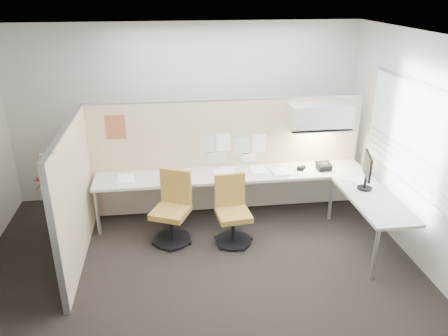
{
  "coord_description": "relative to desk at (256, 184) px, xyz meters",
  "views": [
    {
      "loc": [
        -0.31,
        -4.53,
        3.31
      ],
      "look_at": [
        0.41,
        0.8,
        1.03
      ],
      "focal_mm": 35.0,
      "sensor_mm": 36.0,
      "label": 1
    }
  ],
  "objects": [
    {
      "name": "floor",
      "position": [
        -0.93,
        -1.13,
        -0.61
      ],
      "size": [
        5.5,
        4.5,
        0.01
      ],
      "primitive_type": "cube",
      "color": "black",
      "rests_on": "ground"
    },
    {
      "name": "ceiling",
      "position": [
        -0.93,
        -1.13,
        2.2
      ],
      "size": [
        5.5,
        4.5,
        0.01
      ],
      "primitive_type": "cube",
      "color": "white",
      "rests_on": "wall_back"
    },
    {
      "name": "wall_back",
      "position": [
        -0.93,
        1.12,
        0.8
      ],
      "size": [
        5.5,
        0.02,
        2.8
      ],
      "primitive_type": "cube",
      "color": "beige",
      "rests_on": "ground"
    },
    {
      "name": "wall_front",
      "position": [
        -0.93,
        -3.38,
        0.8
      ],
      "size": [
        5.5,
        0.02,
        2.8
      ],
      "primitive_type": "cube",
      "color": "beige",
      "rests_on": "ground"
    },
    {
      "name": "wall_right",
      "position": [
        1.82,
        -1.13,
        0.8
      ],
      "size": [
        0.02,
        4.5,
        2.8
      ],
      "primitive_type": "cube",
      "color": "beige",
      "rests_on": "ground"
    },
    {
      "name": "window_pane",
      "position": [
        1.79,
        -1.13,
        0.95
      ],
      "size": [
        0.01,
        2.8,
        1.3
      ],
      "primitive_type": "cube",
      "color": "#ACBBC8",
      "rests_on": "wall_right"
    },
    {
      "name": "partition_back",
      "position": [
        -0.38,
        0.47,
        0.27
      ],
      "size": [
        4.1,
        0.06,
        1.75
      ],
      "primitive_type": "cube",
      "color": "#D0B890",
      "rests_on": "floor"
    },
    {
      "name": "partition_left",
      "position": [
        -2.43,
        -0.63,
        0.27
      ],
      "size": [
        0.06,
        2.2,
        1.75
      ],
      "primitive_type": "cube",
      "color": "#D0B890",
      "rests_on": "floor"
    },
    {
      "name": "desk",
      "position": [
        0.0,
        0.0,
        0.0
      ],
      "size": [
        4.0,
        2.07,
        0.73
      ],
      "color": "beige",
      "rests_on": "floor"
    },
    {
      "name": "overhead_bin",
      "position": [
        0.97,
        0.26,
        0.91
      ],
      "size": [
        0.9,
        0.36,
        0.38
      ],
      "primitive_type": "cube",
      "color": "beige",
      "rests_on": "partition_back"
    },
    {
      "name": "task_light_strip",
      "position": [
        0.97,
        0.26,
        0.7
      ],
      "size": [
        0.6,
        0.06,
        0.02
      ],
      "primitive_type": "cube",
      "color": "#FFEABF",
      "rests_on": "overhead_bin"
    },
    {
      "name": "pinned_papers",
      "position": [
        -0.3,
        0.44,
        0.43
      ],
      "size": [
        1.01,
        0.0,
        0.47
      ],
      "color": "#8CBF8C",
      "rests_on": "partition_back"
    },
    {
      "name": "poster",
      "position": [
        -1.98,
        0.44,
        0.82
      ],
      "size": [
        0.28,
        0.0,
        0.35
      ],
      "primitive_type": "cube",
      "color": "orange",
      "rests_on": "partition_back"
    },
    {
      "name": "chair_left",
      "position": [
        -1.24,
        -0.36,
        -0.14
      ],
      "size": [
        0.61,
        0.62,
        0.98
      ],
      "rotation": [
        0.0,
        0.0,
        -0.43
      ],
      "color": "black",
      "rests_on": "floor"
    },
    {
      "name": "chair_right",
      "position": [
        -0.43,
        -0.5,
        -0.16
      ],
      "size": [
        0.49,
        0.51,
        0.94
      ],
      "rotation": [
        0.0,
        0.0,
        0.1
      ],
      "color": "black",
      "rests_on": "floor"
    },
    {
      "name": "monitor",
      "position": [
        1.37,
        -0.61,
        0.42
      ],
      "size": [
        0.2,
        0.47,
        0.5
      ],
      "rotation": [
        0.0,
        0.0,
        1.29
      ],
      "color": "black",
      "rests_on": "desk"
    },
    {
      "name": "phone",
      "position": [
        1.04,
        0.11,
        0.18
      ],
      "size": [
        0.21,
        0.2,
        0.12
      ],
      "rotation": [
        0.0,
        0.0,
        0.03
      ],
      "color": "black",
      "rests_on": "desk"
    },
    {
      "name": "stapler",
      "position": [
        0.72,
        0.17,
        0.15
      ],
      "size": [
        0.14,
        0.09,
        0.05
      ],
      "primitive_type": "cube",
      "rotation": [
        0.0,
        0.0,
        0.38
      ],
      "color": "black",
      "rests_on": "desk"
    },
    {
      "name": "tape_dispenser",
      "position": [
        0.69,
        0.12,
        0.16
      ],
      "size": [
        0.11,
        0.08,
        0.06
      ],
      "primitive_type": "cube",
      "rotation": [
        0.0,
        0.0,
        -0.27
      ],
      "color": "black",
      "rests_on": "desk"
    },
    {
      "name": "coat_hook",
      "position": [
        -2.51,
        -1.48,
        0.82
      ],
      "size": [
        0.18,
        0.45,
        1.35
      ],
      "color": "silver",
      "rests_on": "partition_left"
    },
    {
      "name": "paper_stack_0",
      "position": [
        -1.88,
        0.11,
        0.14
      ],
      "size": [
        0.23,
        0.3,
        0.03
      ],
      "primitive_type": "cube",
      "rotation": [
        0.0,
        0.0,
        0.01
      ],
      "color": "white",
      "rests_on": "desk"
    },
    {
      "name": "paper_stack_1",
      "position": [
        -1.27,
        0.23,
        0.14
      ],
      "size": [
        0.24,
        0.31,
        0.02
      ],
      "primitive_type": "cube",
      "rotation": [
        0.0,
        0.0,
        -0.05
      ],
      "color": "white",
      "rests_on": "desk"
    },
    {
      "name": "paper_stack_2",
      "position": [
        -0.5,
        0.07,
        0.15
      ],
      "size": [
        0.24,
        0.31,
        0.04
      ],
      "primitive_type": "cube",
      "rotation": [
        0.0,
        0.0,
        0.03
      ],
      "color": "white",
      "rests_on": "desk"
    },
    {
      "name": "paper_stack_3",
      "position": [
        0.07,
        0.22,
        0.13
      ],
      "size": [
        0.24,
        0.31,
        0.01
      ],
      "primitive_type": "cube",
      "rotation": [
        0.0,
        0.0,
        0.02
      ],
      "color": "white",
      "rests_on": "desk"
    },
    {
      "name": "paper_stack_4",
      "position": [
        0.37,
        0.08,
        0.14
      ],
      "size": [
        0.23,
        0.3,
        0.03
      ],
      "primitive_type": "cube",
      "rotation": [
        0.0,
        0.0,
        0.01
      ],
      "color": "white",
      "rests_on": "desk"
    },
    {
      "name": "paper_stack_5",
      "position": [
        1.42,
        -0.41,
        0.14
      ],
      "size": [
        0.32,
        0.36,
        0.02
      ],
      "primitive_type": "cube",
      "rotation": [
        0.0,
        0.0,
        0.37
      ],
      "color": "white",
      "rests_on": "desk"
    },
    {
      "name": "paper_stack_6",
      "position": [
        -0.4,
        0.17,
        0.15
      ],
      "size": [
        0.26,
        0.32,
        0.04
      ],
      "primitive_type": "cube",
      "rotation": [
        0.0,
        0.0,
        -0.09
      ],
      "color": "white",
      "rests_on": "desk"
    }
  ]
}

